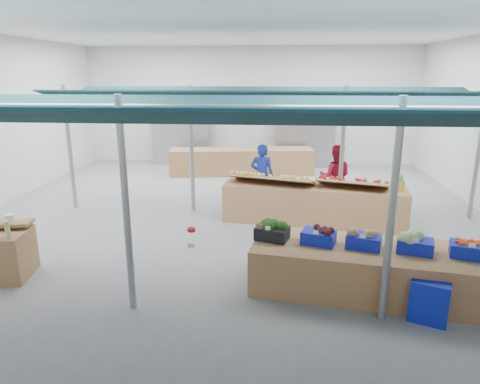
{
  "coord_description": "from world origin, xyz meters",
  "views": [
    {
      "loc": [
        1.02,
        -9.35,
        3.25
      ],
      "look_at": [
        0.34,
        -1.6,
        1.09
      ],
      "focal_mm": 32.0,
      "sensor_mm": 36.0,
      "label": 1
    }
  ],
  "objects": [
    {
      "name": "fruit_counter",
      "position": [
        1.85,
        -0.08,
        0.43
      ],
      "size": [
        4.07,
        1.46,
        0.85
      ],
      "primitive_type": "cube",
      "rotation": [
        0.0,
        0.0,
        -0.13
      ],
      "color": "#936440",
      "rests_on": "floor"
    },
    {
      "name": "apple_heap_yellow",
      "position": [
        0.9,
        -0.05,
        1.02
      ],
      "size": [
        2.02,
        1.17,
        0.27
      ],
      "rotation": [
        0.0,
        0.0,
        -0.26
      ],
      "color": "#997247",
      "rests_on": "fruit_counter"
    },
    {
      "name": "hall",
      "position": [
        0.0,
        1.44,
        2.65
      ],
      "size": [
        13.0,
        13.0,
        13.0
      ],
      "color": "silver",
      "rests_on": "ground"
    },
    {
      "name": "pole_ribbon",
      "position": [
        -0.18,
        -3.71,
        1.08
      ],
      "size": [
        0.12,
        0.12,
        0.28
      ],
      "color": "red",
      "rests_on": "pole_grid"
    },
    {
      "name": "crate_celeriac",
      "position": [
        2.35,
        -3.23,
        0.87
      ],
      "size": [
        0.58,
        0.48,
        0.31
      ],
      "rotation": [
        0.0,
        0.0,
        -0.3
      ],
      "color": "#0F1EAC",
      "rests_on": "veg_counter"
    },
    {
      "name": "vendor_right",
      "position": [
        2.45,
        1.02,
        0.8
      ],
      "size": [
        0.85,
        0.7,
        1.59
      ],
      "primitive_type": "imported",
      "rotation": [
        0.0,
        0.0,
        3.01
      ],
      "color": "maroon",
      "rests_on": "floor"
    },
    {
      "name": "veg_counter",
      "position": [
        2.55,
        -3.26,
        0.36
      ],
      "size": [
        3.86,
        1.79,
        0.72
      ],
      "primitive_type": "cube",
      "rotation": [
        0.0,
        0.0,
        -0.15
      ],
      "color": "#936440",
      "rests_on": "floor"
    },
    {
      "name": "pineapple",
      "position": [
        3.62,
        -0.41,
        1.03
      ],
      "size": [
        0.14,
        0.14,
        0.39
      ],
      "rotation": [
        0.0,
        0.0,
        -0.26
      ],
      "color": "#8C6019",
      "rests_on": "fruit_counter"
    },
    {
      "name": "crate_broccoli",
      "position": [
        0.97,
        -3.02,
        0.88
      ],
      "size": [
        0.58,
        0.48,
        0.35
      ],
      "rotation": [
        0.0,
        0.0,
        -0.3
      ],
      "color": "black",
      "rests_on": "veg_counter"
    },
    {
      "name": "awnings",
      "position": [
        0.75,
        -1.75,
        2.78
      ],
      "size": [
        9.5,
        7.08,
        0.3
      ],
      "color": "black",
      "rests_on": "pole_grid"
    },
    {
      "name": "back_shelving_left",
      "position": [
        -2.5,
        6.0,
        1.0
      ],
      "size": [
        2.0,
        0.5,
        2.0
      ],
      "primitive_type": "cube",
      "color": "#B23F33",
      "rests_on": "floor"
    },
    {
      "name": "back_shelving_right",
      "position": [
        2.0,
        6.0,
        1.0
      ],
      "size": [
        2.0,
        0.5,
        2.0
      ],
      "primitive_type": "cube",
      "color": "#B23F33",
      "rests_on": "floor"
    },
    {
      "name": "sparrow",
      "position": [
        0.79,
        -3.12,
        0.97
      ],
      "size": [
        0.12,
        0.09,
        0.11
      ],
      "rotation": [
        0.0,
        0.0,
        -0.3
      ],
      "color": "brown",
      "rests_on": "crate_broccoli"
    },
    {
      "name": "floor",
      "position": [
        0.0,
        0.0,
        0.0
      ],
      "size": [
        13.0,
        13.0,
        0.0
      ],
      "primitive_type": "plane",
      "color": "slate",
      "rests_on": "ground"
    },
    {
      "name": "vendor_left",
      "position": [
        0.65,
        1.02,
        0.8
      ],
      "size": [
        0.63,
        0.45,
        1.59
      ],
      "primitive_type": "imported",
      "rotation": [
        0.0,
        0.0,
        3.01
      ],
      "color": "#17279B",
      "rests_on": "floor"
    },
    {
      "name": "crate_stack",
      "position": [
        3.11,
        -3.98,
        0.29
      ],
      "size": [
        0.59,
        0.51,
        0.59
      ],
      "primitive_type": "cube",
      "rotation": [
        0.0,
        0.0,
        -0.4
      ],
      "color": "#0F1EAC",
      "rests_on": "floor"
    },
    {
      "name": "far_counter",
      "position": [
        -0.16,
        4.56,
        0.42
      ],
      "size": [
        4.78,
        1.59,
        0.84
      ],
      "primitive_type": "cube",
      "rotation": [
        0.0,
        0.0,
        0.14
      ],
      "color": "#936440",
      "rests_on": "floor"
    },
    {
      "name": "crate_carrots",
      "position": [
        3.77,
        -3.45,
        0.83
      ],
      "size": [
        0.58,
        0.48,
        0.29
      ],
      "rotation": [
        0.0,
        0.0,
        -0.3
      ],
      "color": "#0F1EAC",
      "rests_on": "veg_counter"
    },
    {
      "name": "pole_grid",
      "position": [
        0.75,
        -1.75,
        1.81
      ],
      "size": [
        10.0,
        4.6,
        3.0
      ],
      "color": "gray",
      "rests_on": "floor"
    },
    {
      "name": "crate_cabbage",
      "position": [
        3.06,
        -3.34,
        0.88
      ],
      "size": [
        0.58,
        0.48,
        0.35
      ],
      "rotation": [
        0.0,
        0.0,
        -0.3
      ],
      "color": "#0F1EAC",
      "rests_on": "veg_counter"
    },
    {
      "name": "apple_heap_red",
      "position": [
        2.64,
        -0.28,
        1.02
      ],
      "size": [
        1.63,
        1.07,
        0.27
      ],
      "rotation": [
        0.0,
        0.0,
        -0.26
      ],
      "color": "#997247",
      "rests_on": "fruit_counter"
    },
    {
      "name": "crate_beets",
      "position": [
        1.68,
        -3.13,
        0.86
      ],
      "size": [
        0.58,
        0.48,
        0.29
      ],
      "rotation": [
        0.0,
        0.0,
        -0.3
      ],
      "color": "#0F1EAC",
      "rests_on": "veg_counter"
    }
  ]
}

